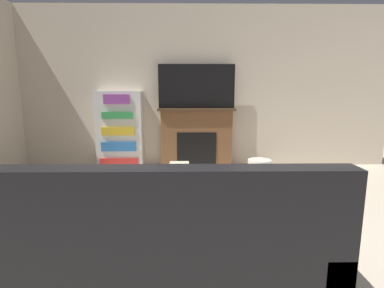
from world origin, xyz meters
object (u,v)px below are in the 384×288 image
(couch, at_px, (157,246))
(storage_basket, at_px, (259,166))
(bookshelf, at_px, (120,130))
(coffee_table, at_px, (182,177))
(tv, at_px, (197,86))
(fireplace, at_px, (196,138))

(couch, relative_size, storage_basket, 5.80)
(bookshelf, bearing_deg, coffee_table, -58.08)
(tv, distance_m, storage_basket, 1.66)
(couch, bearing_deg, storage_basket, 64.47)
(tv, relative_size, bookshelf, 0.97)
(couch, bearing_deg, fireplace, 83.85)
(tv, relative_size, coffee_table, 1.57)
(couch, distance_m, coffee_table, 1.49)
(couch, xyz_separation_m, coffee_table, (0.13, 1.48, 0.03))
(couch, height_order, bookshelf, bookshelf)
(couch, distance_m, bookshelf, 3.37)
(coffee_table, relative_size, bookshelf, 0.62)
(coffee_table, height_order, bookshelf, bookshelf)
(coffee_table, xyz_separation_m, bookshelf, (-1.08, 1.73, 0.31))
(fireplace, bearing_deg, coffee_table, -97.11)
(tv, distance_m, bookshelf, 1.49)
(fireplace, bearing_deg, storage_basket, -21.80)
(fireplace, distance_m, bookshelf, 1.31)
(coffee_table, bearing_deg, tv, 82.81)
(fireplace, height_order, storage_basket, fireplace)
(fireplace, bearing_deg, couch, -96.15)
(coffee_table, bearing_deg, storage_basket, 47.84)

